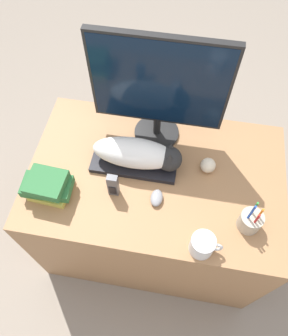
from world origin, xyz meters
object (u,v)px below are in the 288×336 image
at_px(phone, 113,185).
at_px(monitor, 159,88).
at_px(computer_mouse, 157,198).
at_px(coffee_mug, 203,245).
at_px(book_stack, 48,186).
at_px(pen_cup, 250,221).
at_px(keyboard, 134,162).
at_px(cat, 140,154).
at_px(baseball, 208,165).

bearing_deg(phone, monitor, 68.95).
height_order(computer_mouse, phone, phone).
distance_m(coffee_mug, book_stack, 0.70).
height_order(monitor, pen_cup, monitor).
bearing_deg(keyboard, cat, 0.00).
distance_m(monitor, phone, 0.46).
relative_size(keyboard, phone, 2.97).
relative_size(pen_cup, book_stack, 0.89).
height_order(cat, monitor, monitor).
relative_size(cat, coffee_mug, 3.10).
height_order(computer_mouse, baseball, baseball).
xyz_separation_m(monitor, coffee_mug, (0.27, -0.54, -0.27)).
relative_size(keyboard, computer_mouse, 4.82).
distance_m(computer_mouse, phone, 0.20).
xyz_separation_m(cat, coffee_mug, (0.31, -0.35, -0.04)).
xyz_separation_m(coffee_mug, phone, (-0.40, 0.19, 0.02)).
relative_size(monitor, book_stack, 2.68).
distance_m(baseball, phone, 0.44).
height_order(phone, book_stack, phone).
bearing_deg(baseball, pen_cup, -52.37).
relative_size(keyboard, pen_cup, 2.05).
height_order(keyboard, monitor, monitor).
xyz_separation_m(pen_cup, book_stack, (-0.87, 0.01, 0.01)).
xyz_separation_m(monitor, phone, (-0.14, -0.35, -0.25)).
height_order(pen_cup, phone, pen_cup).
height_order(baseball, book_stack, book_stack).
distance_m(keyboard, book_stack, 0.40).
xyz_separation_m(monitor, baseball, (0.26, -0.16, -0.28)).
bearing_deg(keyboard, computer_mouse, -52.04).
bearing_deg(coffee_mug, phone, 154.81).
height_order(cat, computer_mouse, cat).
bearing_deg(baseball, computer_mouse, -136.75).
xyz_separation_m(computer_mouse, pen_cup, (0.40, -0.05, 0.03)).
bearing_deg(monitor, baseball, -31.82).
relative_size(monitor, computer_mouse, 7.05).
relative_size(cat, book_stack, 1.87).
height_order(cat, phone, cat).
distance_m(cat, monitor, 0.30).
xyz_separation_m(baseball, book_stack, (-0.68, -0.24, 0.02)).
bearing_deg(book_stack, computer_mouse, 5.26).
distance_m(keyboard, pen_cup, 0.57).
height_order(coffee_mug, book_stack, book_stack).
height_order(computer_mouse, pen_cup, pen_cup).
relative_size(coffee_mug, pen_cup, 0.67).
distance_m(pen_cup, book_stack, 0.87).
distance_m(computer_mouse, book_stack, 0.47).
xyz_separation_m(computer_mouse, phone, (-0.19, 0.00, 0.05)).
bearing_deg(book_stack, cat, 29.65).
distance_m(monitor, baseball, 0.42).
bearing_deg(computer_mouse, monitor, 98.79).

